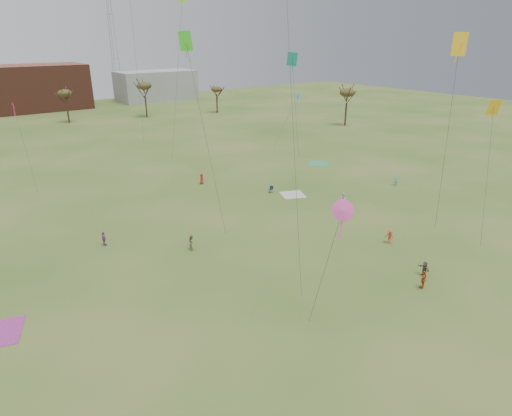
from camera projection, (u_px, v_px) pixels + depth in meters
ground at (359, 331)px, 30.33m from camera, size 260.00×260.00×0.00m
spectator_fore_a at (423, 280)px, 35.24m from camera, size 0.99×0.57×1.59m
spectator_fore_b at (192, 242)px, 41.70m from camera, size 0.89×0.95×1.56m
spectator_fore_c at (424, 269)px, 37.13m from camera, size 0.70×1.31×1.35m
flyer_mid_b at (390, 236)px, 42.95m from camera, size 0.69×1.04×1.50m
flyer_mid_c at (396, 180)px, 59.76m from camera, size 0.63×0.47×1.55m
spectator_mid_d at (104, 239)px, 42.50m from camera, size 0.40×0.89×1.49m
spectator_mid_e at (343, 199)px, 52.68m from camera, size 0.97×0.96×1.58m
flyer_far_b at (202, 179)px, 60.28m from camera, size 0.88×0.86×1.53m
blanket_cream at (293, 195)px, 56.43m from camera, size 3.83×3.83×0.03m
blanket_olive at (319, 163)px, 70.29m from camera, size 4.44×4.44×0.03m
camp_chair_right at (271, 191)px, 57.14m from camera, size 0.70×0.67×0.87m
kites_aloft at (181, 19)px, 49.93m from camera, size 62.88×65.55×27.28m
tree_line at (38, 103)px, 84.80m from camera, size 117.44×49.32×8.91m
building_brick at (36, 87)px, 119.91m from camera, size 26.00×16.00×12.00m
building_grey at (156, 86)px, 138.58m from camera, size 24.00×12.00×9.00m
radio_tower at (112, 36)px, 132.74m from camera, size 1.51×1.72×41.00m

